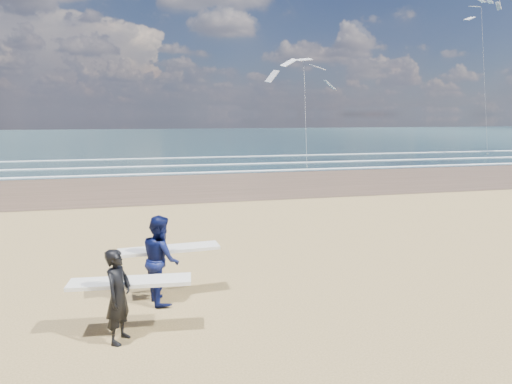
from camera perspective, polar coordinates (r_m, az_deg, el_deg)
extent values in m
cube|color=brown|center=(32.96, 22.78, 1.97)|extent=(220.00, 12.00, 0.01)
cube|color=#193138|center=(82.73, 0.10, 6.92)|extent=(220.00, 100.00, 0.02)
cube|color=white|center=(36.90, 18.40, 3.05)|extent=(220.00, 0.50, 0.05)
cube|color=white|center=(40.94, 14.95, 3.83)|extent=(220.00, 0.50, 0.05)
cube|color=white|center=(46.73, 11.16, 4.66)|extent=(220.00, 0.50, 0.05)
imported|color=black|center=(8.55, -16.83, -12.33)|extent=(0.63, 0.73, 1.70)
cube|color=white|center=(8.83, -15.43, -10.77)|extent=(2.24, 0.72, 0.07)
imported|color=#0C1446|center=(10.04, -11.81, -8.20)|extent=(0.89, 1.05, 1.90)
cube|color=white|center=(10.35, -10.78, -7.01)|extent=(2.23, 0.68, 0.07)
cube|color=slate|center=(35.10, 6.39, 3.17)|extent=(0.12, 0.12, 0.10)
cube|color=slate|center=(52.20, 26.96, 4.30)|extent=(0.12, 0.12, 0.10)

